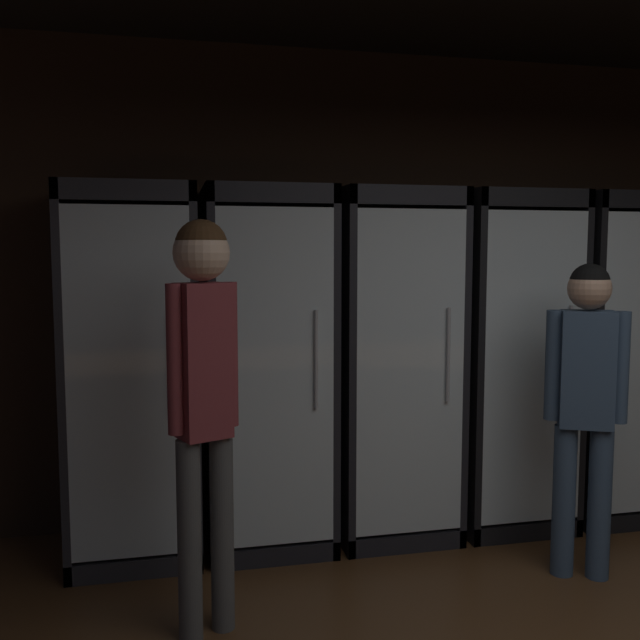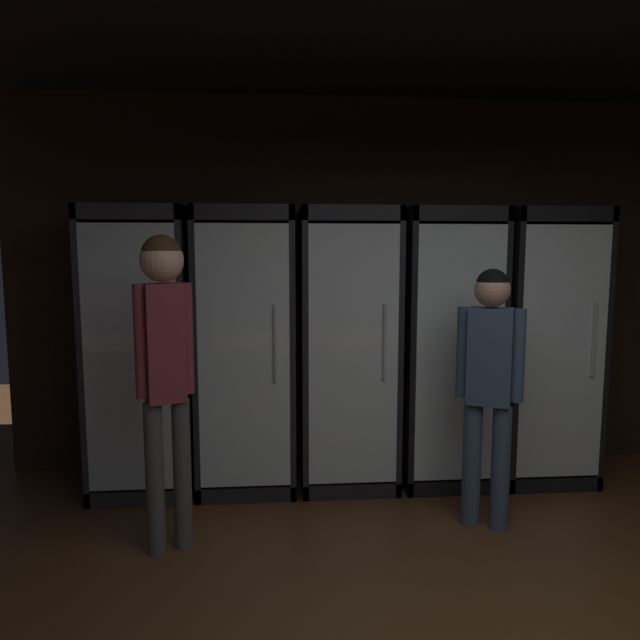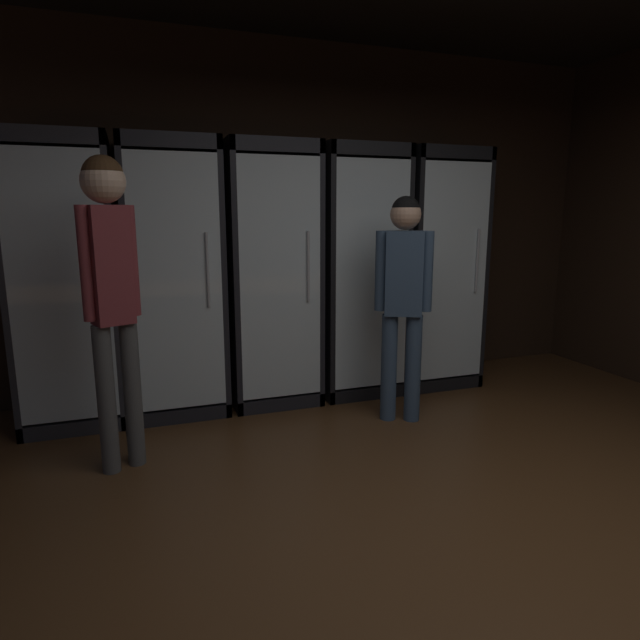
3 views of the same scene
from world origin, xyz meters
TOP-DOWN VIEW (x-y plane):
  - wall_back at (0.00, 3.03)m, footprint 6.00×0.06m
  - cooler_far_left at (-1.93, 2.69)m, footprint 0.67×0.70m
  - cooler_left at (-1.22, 2.69)m, footprint 0.67×0.70m
  - cooler_center at (-0.51, 2.69)m, footprint 0.67×0.70m
  - cooler_right at (0.20, 2.69)m, footprint 0.67×0.70m
  - cooler_far_right at (0.91, 2.69)m, footprint 0.67×0.70m
  - shopper_near at (-1.61, 1.75)m, footprint 0.29×0.23m
  - shopper_far at (0.24, 1.89)m, footprint 0.36×0.26m

SIDE VIEW (x-z plane):
  - shopper_far at x=0.24m, z-range 0.17..1.73m
  - cooler_far_left at x=-1.93m, z-range -0.02..1.93m
  - cooler_left at x=-1.22m, z-range -0.02..1.93m
  - cooler_far_right at x=0.91m, z-range -0.02..1.94m
  - cooler_right at x=0.20m, z-range -0.02..1.94m
  - cooler_center at x=-0.51m, z-range -0.02..1.94m
  - shopper_near at x=-1.61m, z-range 0.25..2.00m
  - wall_back at x=0.00m, z-range 0.00..2.80m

